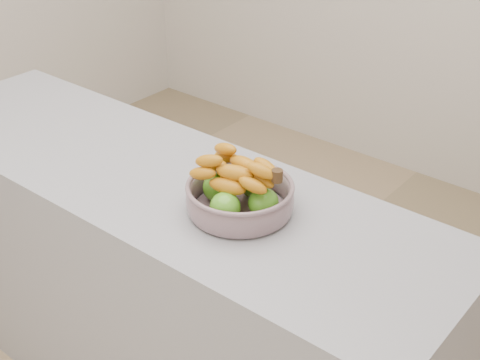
# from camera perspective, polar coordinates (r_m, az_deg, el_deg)

# --- Properties ---
(counter) EXTENTS (2.00, 0.60, 0.90)m
(counter) POSITION_cam_1_polar(r_m,az_deg,el_deg) (2.31, -6.81, -9.07)
(counter) COLOR #97989F
(counter) RESTS_ON ground
(fruit_bowl) EXTENTS (0.30, 0.30, 0.16)m
(fruit_bowl) POSITION_cam_1_polar(r_m,az_deg,el_deg) (1.82, -0.01, -1.22)
(fruit_bowl) COLOR #8995A4
(fruit_bowl) RESTS_ON counter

